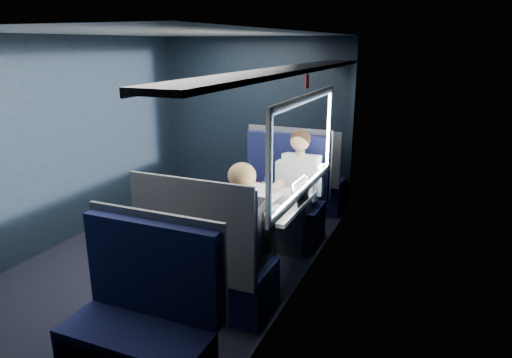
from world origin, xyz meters
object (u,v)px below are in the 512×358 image
at_px(man, 298,184).
at_px(bottle_small, 306,189).
at_px(seat_row_back, 142,330).
at_px(laptop, 294,198).
at_px(table, 269,209).
at_px(woman, 245,230).
at_px(cup, 311,188).
at_px(seat_bay_far, 210,268).
at_px(seat_bay_near, 280,202).
at_px(seat_row_front, 304,182).

height_order(man, bottle_small, man).
relative_size(seat_row_back, laptop, 3.34).
bearing_deg(seat_row_back, table, 84.20).
bearing_deg(woman, cup, 78.45).
bearing_deg(laptop, seat_bay_far, -116.46).
bearing_deg(seat_bay_far, cup, 69.64).
bearing_deg(seat_bay_near, seat_row_back, -89.76).
relative_size(table, seat_row_front, 0.86).
bearing_deg(bottle_small, woman, -103.68).
bearing_deg(seat_row_front, table, -84.20).
bearing_deg(bottle_small, seat_row_back, -103.28).
bearing_deg(table, seat_row_back, -95.80).
height_order(man, laptop, man).
distance_m(laptop, cup, 0.41).
bearing_deg(man, cup, -50.62).
relative_size(laptop, bottle_small, 1.60).
bearing_deg(cup, seat_row_back, -102.23).
xyz_separation_m(seat_bay_far, seat_row_front, (0.00, 2.67, -0.00)).
bearing_deg(cup, seat_row_front, 109.21).
distance_m(table, seat_bay_near, 0.92).
distance_m(seat_bay_far, cup, 1.43).
distance_m(seat_bay_far, bottle_small, 1.28).
distance_m(seat_bay_far, laptop, 1.06).
bearing_deg(laptop, man, 105.23).
bearing_deg(cup, table, -125.41).
bearing_deg(bottle_small, seat_row_front, 107.11).
bearing_deg(bottle_small, laptop, -100.18).
relative_size(seat_row_front, bottle_small, 5.35).
distance_m(laptop, bottle_small, 0.24).
relative_size(seat_bay_far, seat_row_back, 1.09).
relative_size(seat_bay_near, woman, 0.95).
bearing_deg(seat_bay_near, laptop, -62.45).
xyz_separation_m(seat_row_front, man, (0.25, -1.10, 0.31)).
height_order(table, seat_bay_far, seat_bay_far).
relative_size(man, bottle_small, 6.10).
relative_size(table, man, 0.76).
height_order(table, seat_bay_near, seat_bay_near).
bearing_deg(woman, seat_bay_near, 99.41).
distance_m(seat_bay_far, seat_row_back, 0.92).
bearing_deg(seat_row_back, bottle_small, 76.72).
xyz_separation_m(seat_bay_near, bottle_small, (0.49, -0.63, 0.42)).
distance_m(table, bottle_small, 0.42).
xyz_separation_m(seat_row_front, woman, (0.25, -2.50, 0.32)).
bearing_deg(seat_bay_near, bottle_small, -52.11).
bearing_deg(bottle_small, table, -141.44).
bearing_deg(seat_row_back, seat_bay_near, 90.24).
bearing_deg(man, table, -95.52).
relative_size(seat_row_front, woman, 0.88).
relative_size(table, seat_row_back, 0.86).
xyz_separation_m(seat_bay_far, laptop, (0.44, 0.88, 0.40)).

